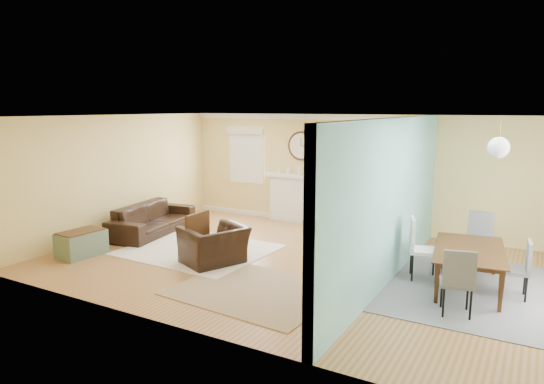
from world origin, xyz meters
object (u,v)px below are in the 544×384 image
object	(u,v)px
eames_chair	(214,245)
credenza	(397,229)
green_chair	(347,222)
dining_table	(471,269)
sofa	(152,219)

from	to	relation	value
eames_chair	credenza	world-z (taller)	credenza
eames_chair	green_chair	distance (m)	3.24
credenza	dining_table	bearing A→B (deg)	-44.95
sofa	green_chair	distance (m)	4.26
sofa	eames_chair	world-z (taller)	eames_chair
green_chair	credenza	world-z (taller)	credenza
green_chair	eames_chair	bearing A→B (deg)	86.63
sofa	dining_table	world-z (taller)	sofa
sofa	eames_chair	bearing A→B (deg)	-122.26
credenza	sofa	bearing A→B (deg)	-163.88
sofa	eames_chair	distance (m)	2.66
green_chair	credenza	size ratio (longest dim) A/B	0.49
eames_chair	green_chair	bearing A→B (deg)	178.12
green_chair	credenza	bearing A→B (deg)	-177.88
eames_chair	green_chair	xyz separation A→B (m)	(1.38, 2.94, -0.02)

